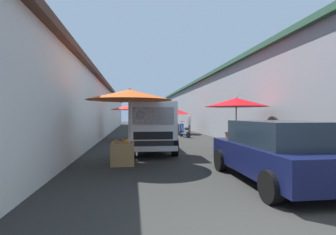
# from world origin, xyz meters

# --- Properties ---
(ground) EXTENTS (90.00, 90.00, 0.00)m
(ground) POSITION_xyz_m (13.50, 0.00, 0.00)
(ground) COLOR #282826
(building_left_whitewash) EXTENTS (49.80, 7.50, 3.90)m
(building_left_whitewash) POSITION_xyz_m (15.75, 7.41, 1.96)
(building_left_whitewash) COLOR silver
(building_left_whitewash) RESTS_ON ground
(building_right_concrete) EXTENTS (49.80, 7.50, 4.77)m
(building_right_concrete) POSITION_xyz_m (15.75, -7.41, 2.39)
(building_right_concrete) COLOR gray
(building_right_concrete) RESTS_ON ground
(fruit_stall_far_left) EXTENTS (2.68, 2.68, 2.46)m
(fruit_stall_far_left) POSITION_xyz_m (5.46, 2.04, 1.94)
(fruit_stall_far_left) COLOR #9E9EA3
(fruit_stall_far_left) RESTS_ON ground
(fruit_stall_far_right) EXTENTS (2.57, 2.57, 2.33)m
(fruit_stall_far_right) POSITION_xyz_m (13.64, 2.02, 1.79)
(fruit_stall_far_right) COLOR #9E9EA3
(fruit_stall_far_right) RESTS_ON ground
(fruit_stall_near_left) EXTENTS (2.42, 2.42, 2.18)m
(fruit_stall_near_left) POSITION_xyz_m (18.26, -1.75, 1.65)
(fruit_stall_near_left) COLOR #9E9EA3
(fruit_stall_near_left) RESTS_ON ground
(fruit_stall_mid_lane) EXTENTS (2.63, 2.63, 2.39)m
(fruit_stall_mid_lane) POSITION_xyz_m (7.52, -2.40, 1.87)
(fruit_stall_mid_lane) COLOR #9E9EA3
(fruit_stall_mid_lane) RESTS_ON ground
(hatchback_car) EXTENTS (3.92, 1.94, 1.45)m
(hatchback_car) POSITION_xyz_m (2.96, -1.42, 0.74)
(hatchback_car) COLOR #0F1438
(hatchback_car) RESTS_ON ground
(delivery_truck) EXTENTS (4.97, 2.08, 2.08)m
(delivery_truck) POSITION_xyz_m (7.77, 1.15, 1.04)
(delivery_truck) COLOR black
(delivery_truck) RESTS_ON ground
(vendor_by_crates) EXTENTS (0.58, 0.37, 1.56)m
(vendor_by_crates) POSITION_xyz_m (16.95, -2.54, 0.90)
(vendor_by_crates) COLOR #665B4C
(vendor_by_crates) RESTS_ON ground
(parked_scooter) EXTENTS (1.67, 0.56, 1.14)m
(parked_scooter) POSITION_xyz_m (15.06, -1.75, 0.45)
(parked_scooter) COLOR black
(parked_scooter) RESTS_ON ground
(plastic_stool) EXTENTS (0.30, 0.30, 0.43)m
(plastic_stool) POSITION_xyz_m (6.38, -1.82, 0.33)
(plastic_stool) COLOR red
(plastic_stool) RESTS_ON ground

